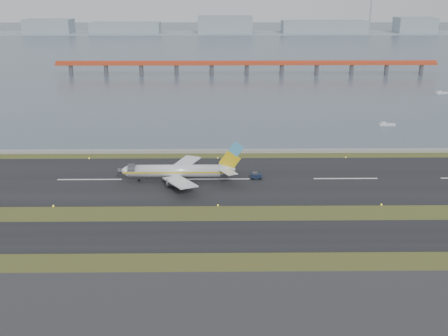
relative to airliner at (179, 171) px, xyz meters
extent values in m
plane|color=#364819|center=(11.83, -28.04, -3.46)|extent=(1000.00, 1000.00, 0.00)
cube|color=black|center=(11.83, -40.04, -3.41)|extent=(1000.00, 18.00, 0.10)
cube|color=black|center=(11.83, 1.96, -3.41)|extent=(1000.00, 45.00, 0.10)
cube|color=gray|center=(11.83, 31.96, -2.96)|extent=(1000.00, 2.50, 1.00)
cube|color=#414E5D|center=(11.83, 431.96, -3.46)|extent=(1400.00, 800.00, 1.30)
cube|color=#C64321|center=(31.83, 221.96, 4.04)|extent=(260.00, 5.00, 1.60)
cube|color=#C64321|center=(31.83, 221.96, 5.54)|extent=(260.00, 0.40, 1.40)
cylinder|color=#4C4C51|center=(-64.17, 221.96, -0.46)|extent=(2.80, 2.80, 7.00)
cylinder|color=#4C4C51|center=(31.83, 221.96, -0.46)|extent=(2.80, 2.80, 7.00)
cylinder|color=#4C4C51|center=(127.83, 221.96, -0.46)|extent=(2.80, 2.80, 7.00)
cube|color=#8C9CA6|center=(11.83, 591.96, -3.46)|extent=(1400.00, 80.00, 1.00)
cube|color=#8C9CA6|center=(-208.17, 591.96, 5.54)|extent=(60.00, 35.00, 18.00)
cube|color=#8C9CA6|center=(-108.17, 591.96, 3.54)|extent=(90.00, 35.00, 14.00)
cube|color=#8C9CA6|center=(21.83, 591.96, 7.54)|extent=(70.00, 35.00, 22.00)
cube|color=#8C9CA6|center=(151.83, 591.96, 4.54)|extent=(110.00, 35.00, 16.00)
cube|color=#8C9CA6|center=(271.83, 591.96, 6.54)|extent=(50.00, 35.00, 20.00)
cylinder|color=#8C9CA6|center=(211.83, 591.96, 26.54)|extent=(1.80, 1.80, 60.00)
cylinder|color=white|center=(-1.50, 0.00, 0.04)|extent=(28.00, 3.80, 3.80)
cone|color=white|center=(-17.10, 0.00, 0.04)|extent=(3.20, 3.80, 3.80)
cone|color=white|center=(14.70, 0.00, 0.34)|extent=(5.00, 3.80, 3.80)
cube|color=yellow|center=(-1.50, -1.92, 0.04)|extent=(31.00, 0.06, 0.45)
cube|color=yellow|center=(-1.50, 1.92, 0.04)|extent=(31.00, 0.06, 0.45)
cube|color=white|center=(0.70, -8.50, -0.66)|extent=(11.31, 15.89, 1.66)
cube|color=white|center=(0.70, 8.50, -0.66)|extent=(11.31, 15.89, 1.66)
cylinder|color=#3C3C42|center=(-1.00, -6.00, -1.86)|extent=(4.20, 2.10, 2.10)
cylinder|color=#3C3C42|center=(-1.00, 6.00, -1.86)|extent=(4.20, 2.10, 2.10)
cube|color=yellow|center=(15.50, 0.00, 3.24)|extent=(6.80, 0.35, 6.85)
cube|color=#4BA4D5|center=(17.40, 0.00, 6.94)|extent=(4.85, 0.37, 4.90)
cube|color=white|center=(15.00, -3.80, 0.84)|extent=(5.64, 6.80, 0.22)
cube|color=white|center=(15.00, 3.80, 0.84)|extent=(5.64, 6.80, 0.22)
cylinder|color=black|center=(-12.50, 0.00, -3.01)|extent=(0.80, 0.28, 0.80)
cylinder|color=black|center=(0.00, -2.80, -2.91)|extent=(1.00, 0.38, 1.00)
cylinder|color=black|center=(0.00, 2.80, -2.91)|extent=(1.00, 0.38, 1.00)
cube|color=#121C32|center=(23.83, 2.06, -2.50)|extent=(3.41, 1.92, 1.27)
cube|color=#3C3C42|center=(23.40, 2.06, -1.65)|extent=(1.49, 1.60, 0.74)
cylinder|color=black|center=(22.65, 1.21, -3.09)|extent=(0.74, 0.32, 0.74)
cylinder|color=black|center=(22.66, 2.91, -3.09)|extent=(0.74, 0.32, 0.74)
cylinder|color=black|center=(24.99, 1.21, -3.09)|extent=(0.74, 0.32, 0.74)
cylinder|color=black|center=(25.00, 2.90, -3.09)|extent=(0.74, 0.32, 0.74)
cube|color=silver|center=(85.28, 72.69, -3.06)|extent=(6.92, 2.25, 0.89)
cube|color=silver|center=(83.80, 72.67, -2.28)|extent=(1.99, 1.60, 0.89)
cube|color=silver|center=(138.01, 148.41, -3.03)|extent=(7.87, 4.54, 0.97)
cube|color=silver|center=(136.48, 147.92, -2.17)|extent=(2.57, 2.29, 0.97)
camera|label=1|loc=(11.83, -163.60, 53.60)|focal=45.00mm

